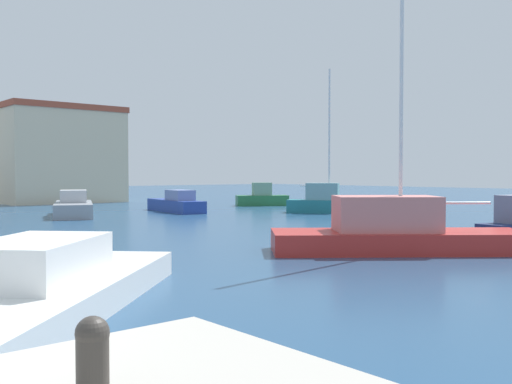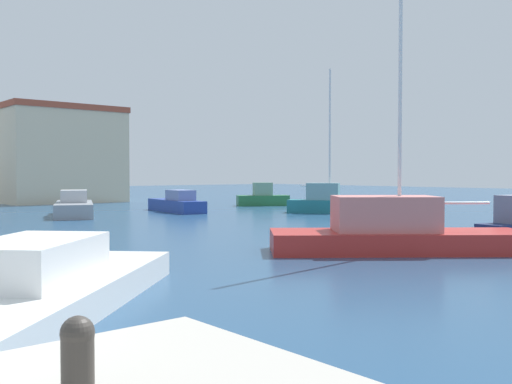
# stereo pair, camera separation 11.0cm
# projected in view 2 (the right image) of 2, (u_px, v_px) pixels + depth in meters

# --- Properties ---
(water) EXTENTS (160.00, 160.00, 0.00)m
(water) POSITION_uv_depth(u_px,v_px,m) (153.00, 222.00, 30.00)
(water) COLOR navy
(water) RESTS_ON ground
(mooring_bollard) EXTENTS (0.22, 0.22, 0.53)m
(mooring_bollard) POSITION_uv_depth(u_px,v_px,m) (78.00, 354.00, 3.70)
(mooring_bollard) COLOR #38332D
(mooring_bollard) RESTS_ON pier_quay
(sailboat_teal_behind_lamppost) EXTENTS (4.23, 5.11, 9.11)m
(sailboat_teal_behind_lamppost) POSITION_uv_depth(u_px,v_px,m) (328.00, 201.00, 36.96)
(sailboat_teal_behind_lamppost) COLOR #1E707A
(sailboat_teal_behind_lamppost) RESTS_ON water
(motorboat_blue_far_left) EXTENTS (2.59, 6.30, 1.44)m
(motorboat_blue_far_left) POSITION_uv_depth(u_px,v_px,m) (177.00, 204.00, 38.28)
(motorboat_blue_far_left) COLOR #233D93
(motorboat_blue_far_left) RESTS_ON water
(motorboat_white_distant_east) EXTENTS (8.50, 8.30, 1.32)m
(motorboat_white_distant_east) POSITION_uv_depth(u_px,v_px,m) (26.00, 291.00, 10.31)
(motorboat_white_distant_east) COLOR white
(motorboat_white_distant_east) RESTS_ON water
(motorboat_green_distant_north) EXTENTS (4.13, 3.15, 1.81)m
(motorboat_green_distant_north) POSITION_uv_depth(u_px,v_px,m) (263.00, 198.00, 45.36)
(motorboat_green_distant_north) COLOR #28703D
(motorboat_green_distant_north) RESTS_ON water
(motorboat_grey_inner_mooring) EXTENTS (4.54, 6.86, 1.53)m
(motorboat_grey_inner_mooring) POSITION_uv_depth(u_px,v_px,m) (74.00, 207.00, 34.36)
(motorboat_grey_inner_mooring) COLOR gray
(motorboat_grey_inner_mooring) RESTS_ON water
(sailboat_red_mid_harbor) EXTENTS (7.88, 7.06, 11.16)m
(sailboat_red_mid_harbor) POSITION_uv_depth(u_px,v_px,m) (394.00, 231.00, 18.57)
(sailboat_red_mid_harbor) COLOR #B22823
(sailboat_red_mid_harbor) RESTS_ON water
(yacht_club) EXTENTS (9.88, 8.98, 8.30)m
(yacht_club) POSITION_uv_depth(u_px,v_px,m) (56.00, 155.00, 51.31)
(yacht_club) COLOR beige
(yacht_club) RESTS_ON ground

